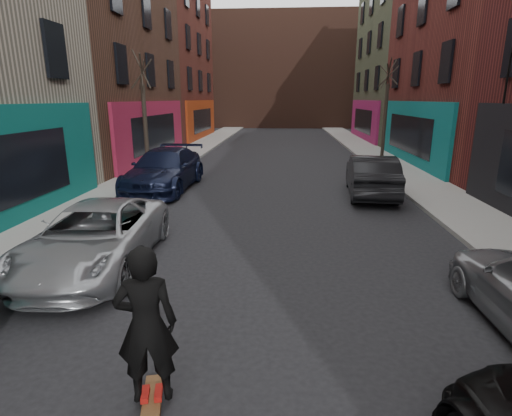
# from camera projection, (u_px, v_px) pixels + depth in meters

# --- Properties ---
(sidewalk_left) EXTENTS (2.50, 84.00, 0.13)m
(sidewalk_left) POSITION_uv_depth(u_px,v_px,m) (199.00, 147.00, 30.80)
(sidewalk_left) COLOR gray
(sidewalk_left) RESTS_ON ground
(sidewalk_right) EXTENTS (2.50, 84.00, 0.13)m
(sidewalk_right) POSITION_uv_depth(u_px,v_px,m) (364.00, 148.00, 29.95)
(sidewalk_right) COLOR gray
(sidewalk_right) RESTS_ON ground
(building_far) EXTENTS (40.00, 10.00, 14.00)m
(building_far) POSITION_uv_depth(u_px,v_px,m) (284.00, 73.00, 53.55)
(building_far) COLOR #47281E
(building_far) RESTS_ON ground
(tree_left_far) EXTENTS (2.00, 2.00, 6.50)m
(tree_left_far) POSITION_uv_depth(u_px,v_px,m) (144.00, 105.00, 18.38)
(tree_left_far) COLOR black
(tree_left_far) RESTS_ON sidewalk_left
(tree_right_far) EXTENTS (2.00, 2.00, 6.80)m
(tree_right_far) POSITION_uv_depth(u_px,v_px,m) (386.00, 101.00, 23.26)
(tree_right_far) COLOR black
(tree_right_far) RESTS_ON sidewalk_right
(parked_left_far) EXTENTS (2.56, 5.10, 1.38)m
(parked_left_far) POSITION_uv_depth(u_px,v_px,m) (96.00, 236.00, 8.87)
(parked_left_far) COLOR #9C9FA4
(parked_left_far) RESTS_ON ground
(parked_left_end) EXTENTS (2.45, 5.74, 1.65)m
(parked_left_end) POSITION_uv_depth(u_px,v_px,m) (165.00, 170.00, 16.42)
(parked_left_end) COLOR black
(parked_left_end) RESTS_ON ground
(parked_right_end) EXTENTS (2.08, 4.89, 1.57)m
(parked_right_end) POSITION_uv_depth(u_px,v_px,m) (371.00, 175.00, 15.39)
(parked_right_end) COLOR black
(parked_right_end) RESTS_ON ground
(skateboard) EXTENTS (0.40, 0.83, 0.10)m
(skateboard) POSITION_uv_depth(u_px,v_px,m) (153.00, 400.00, 4.94)
(skateboard) COLOR brown
(skateboard) RESTS_ON ground
(skateboarder) EXTENTS (0.81, 0.63, 1.98)m
(skateboarder) POSITION_uv_depth(u_px,v_px,m) (146.00, 325.00, 4.66)
(skateboarder) COLOR black
(skateboarder) RESTS_ON skateboard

